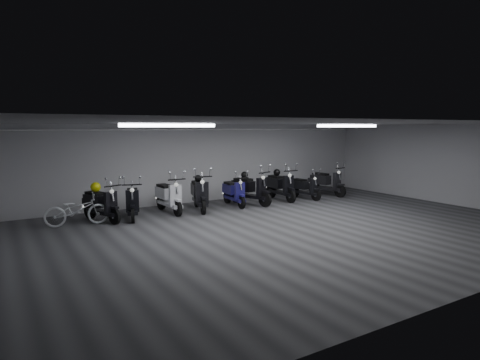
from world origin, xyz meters
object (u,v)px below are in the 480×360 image
scooter_0 (101,198)px  helmet_2 (244,175)px  helmet_1 (277,172)px  scooter_5 (250,184)px  scooter_8 (305,183)px  scooter_1 (132,196)px  scooter_2 (169,191)px  helmet_3 (198,178)px  scooter_7 (281,181)px  scooter_3 (199,188)px  scooter_4 (234,188)px  bicycle (77,206)px  helmet_0 (96,187)px  scooter_9 (327,178)px

scooter_0 → helmet_2: bearing=-17.8°
helmet_1 → scooter_5: bearing=-163.9°
scooter_0 → scooter_8: size_ratio=1.12×
helmet_1 → helmet_2: helmet_2 is taller
scooter_1 → scooter_2: scooter_2 is taller
scooter_1 → scooter_8: 6.57m
helmet_1 → helmet_3: bearing=-177.1°
scooter_2 → scooter_7: 4.40m
scooter_0 → scooter_8: 7.45m
scooter_7 → helmet_1: size_ratio=7.53×
scooter_3 → helmet_3: size_ratio=8.58×
helmet_1 → scooter_2: bearing=-176.3°
scooter_4 → scooter_8: bearing=1.6°
helmet_1 → bicycle: bearing=-175.5°
scooter_1 → scooter_7: 5.63m
scooter_1 → scooter_3: size_ratio=0.92×
helmet_0 → helmet_2: bearing=0.2°
scooter_3 → helmet_0: bearing=-168.3°
scooter_3 → helmet_1: (3.41, 0.43, 0.28)m
scooter_2 → helmet_1: (4.41, 0.28, 0.31)m
scooter_7 → helmet_3: 3.34m
scooter_3 → bicycle: (-3.80, -0.14, -0.19)m
helmet_2 → helmet_3: size_ratio=1.07×
scooter_1 → helmet_3: scooter_1 is taller
scooter_3 → scooter_5: scooter_3 is taller
scooter_0 → scooter_3: scooter_3 is taller
helmet_3 → scooter_8: bearing=-4.8°
scooter_8 → helmet_2: scooter_8 is taller
scooter_2 → scooter_7: bearing=-2.5°
helmet_2 → helmet_3: helmet_2 is taller
scooter_7 → scooter_8: bearing=-13.0°
helmet_2 → scooter_9: bearing=-2.6°
scooter_8 → bicycle: 8.15m
scooter_3 → bicycle: scooter_3 is taller
scooter_5 → helmet_1: (1.44, 0.42, 0.29)m
helmet_0 → scooter_1: bearing=-17.8°
scooter_9 → bicycle: 9.44m
helmet_1 → scooter_0: bearing=-176.4°
scooter_0 → scooter_3: (3.10, -0.02, 0.06)m
helmet_3 → helmet_1: bearing=2.9°
scooter_4 → bicycle: scooter_4 is taller
scooter_9 → scooter_4: bearing=169.3°
helmet_0 → helmet_3: (3.27, 0.01, 0.05)m
helmet_2 → helmet_3: (-1.81, -0.02, -0.00)m
scooter_8 → bicycle: bearing=170.8°
scooter_1 → scooter_2: bearing=26.3°
helmet_2 → scooter_7: bearing=-4.2°
scooter_8 → helmet_3: bearing=165.7°
scooter_0 → scooter_5: size_ratio=0.92×
scooter_7 → helmet_3: (-3.32, 0.10, 0.31)m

